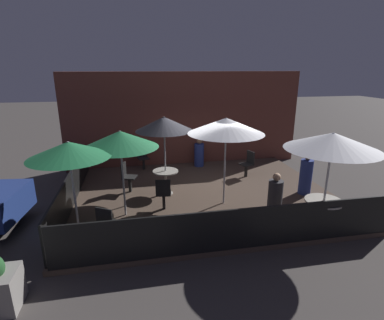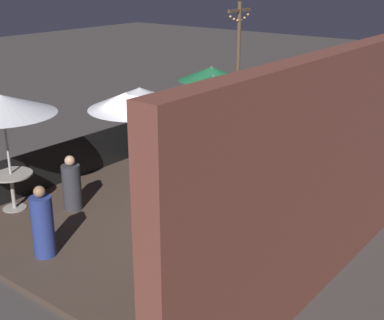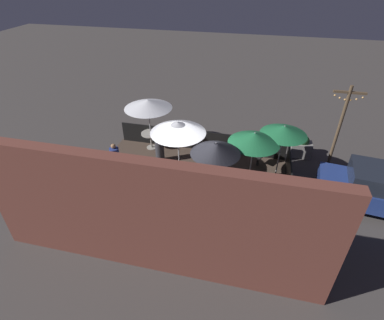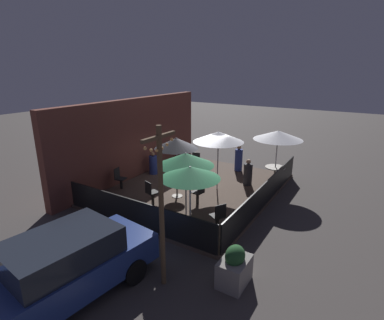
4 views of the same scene
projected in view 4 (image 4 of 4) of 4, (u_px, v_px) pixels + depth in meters
ground_plane at (196, 190)px, 12.99m from camera, size 60.00×60.00×0.00m
patio_deck at (196, 189)px, 12.97m from camera, size 7.88×6.29×0.12m
building_wall at (135, 139)px, 14.13m from camera, size 9.48×0.36×3.76m
fence_front at (266, 192)px, 11.26m from camera, size 7.68×0.05×0.95m
fence_side_left at (134, 213)px, 9.65m from camera, size 0.05×6.09×0.95m
patio_umbrella_0 at (278, 135)px, 12.78m from camera, size 2.10×2.10×2.41m
patio_umbrella_1 at (176, 143)px, 11.44m from camera, size 1.71×1.71×2.41m
patio_umbrella_2 at (190, 173)px, 8.60m from camera, size 1.77×1.77×2.26m
patio_umbrella_3 at (186, 159)px, 9.88m from camera, size 1.90×1.90×2.29m
patio_umbrella_4 at (218, 137)px, 12.20m from camera, size 2.10×2.10×2.49m
dining_table_0 at (275, 170)px, 13.25m from camera, size 0.88×0.88×0.78m
dining_table_1 at (177, 183)px, 11.92m from camera, size 0.78×0.78×0.75m
patio_chair_0 at (199, 192)px, 11.23m from camera, size 0.46×0.46×0.94m
patio_chair_1 at (218, 216)px, 9.37m from camera, size 0.55×0.55×0.96m
patio_chair_2 at (120, 178)px, 12.74m from camera, size 0.48×0.48×0.90m
patio_chair_3 at (151, 192)px, 11.19m from camera, size 0.51×0.51×0.95m
patio_chair_4 at (196, 161)px, 14.92m from camera, size 0.50×0.50×0.93m
patron_0 at (248, 173)px, 13.16m from camera, size 0.43×0.43×1.16m
patron_1 at (153, 164)px, 14.51m from camera, size 0.54×0.54×1.11m
patron_2 at (239, 159)px, 14.96m from camera, size 0.39×0.39×1.30m
planter_box at (235, 267)px, 7.25m from camera, size 0.90×0.63×1.04m
light_post at (161, 201)px, 6.75m from camera, size 1.10×0.12×3.94m
parked_car_0 at (64, 267)px, 6.66m from camera, size 4.38×2.19×1.62m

